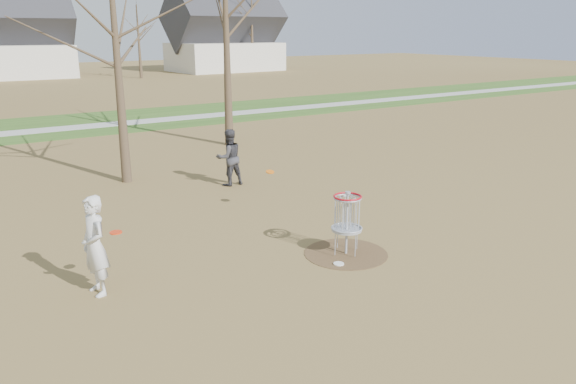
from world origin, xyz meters
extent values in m
plane|color=brown|center=(0.00, 0.00, 0.00)|extent=(160.00, 160.00, 0.00)
cube|color=#2D5119|center=(0.00, 21.00, 0.01)|extent=(160.00, 8.00, 0.01)
cube|color=#9E9E99|center=(0.00, 20.00, 0.01)|extent=(160.00, 1.50, 0.01)
cylinder|color=#47331E|center=(0.00, 0.00, 0.01)|extent=(1.80, 1.80, 0.01)
imported|color=silver|center=(-4.95, 1.03, 0.92)|extent=(0.53, 0.73, 1.84)
imported|color=#343439|center=(0.54, 6.34, 0.87)|extent=(0.85, 0.66, 1.74)
cylinder|color=white|center=(-0.49, -0.37, 0.02)|extent=(0.22, 0.22, 0.02)
cylinder|color=orange|center=(0.14, 3.32, 1.10)|extent=(0.22, 0.22, 0.07)
cylinder|color=red|center=(-4.61, 0.84, 1.17)|extent=(0.22, 0.22, 0.02)
cylinder|color=#9EA3AD|center=(0.00, 0.00, 0.68)|extent=(0.05, 0.05, 1.35)
cylinder|color=#9EA3AD|center=(0.00, 0.00, 0.55)|extent=(0.64, 0.64, 0.04)
torus|color=#9EA3AD|center=(0.00, 0.00, 1.25)|extent=(0.60, 0.60, 0.04)
torus|color=#AD0B16|center=(0.00, 0.00, 1.28)|extent=(0.60, 0.60, 0.04)
cone|color=#382B1E|center=(-2.00, 8.50, 3.75)|extent=(0.32, 0.32, 7.50)
cone|color=#382B1E|center=(3.50, 12.00, 4.25)|extent=(0.36, 0.36, 8.50)
cone|color=#382B1E|center=(12.00, 47.00, 3.50)|extent=(0.32, 0.32, 7.00)
cone|color=#382B1E|center=(26.00, 49.00, 4.25)|extent=(0.38, 0.38, 8.50)
cube|color=silver|center=(2.00, 54.00, 1.60)|extent=(10.24, 7.34, 3.20)
pyramid|color=#2D2D33|center=(2.00, 54.00, 4.98)|extent=(10.74, 7.36, 3.55)
cube|color=silver|center=(24.00, 52.00, 1.60)|extent=(12.40, 8.62, 3.20)
pyramid|color=#2D2D33|center=(24.00, 52.00, 5.23)|extent=(13.00, 8.65, 4.06)
camera|label=1|loc=(-7.22, -8.66, 4.62)|focal=35.00mm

